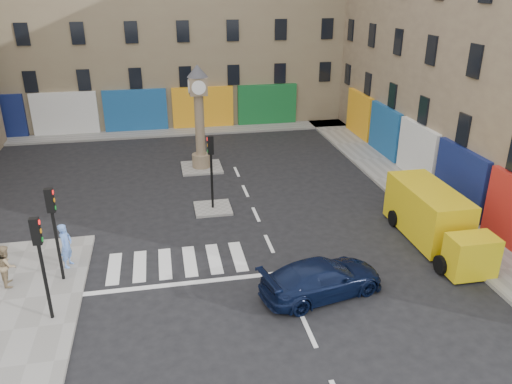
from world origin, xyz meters
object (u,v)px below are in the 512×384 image
object	(u,v)px
traffic_light_left_far	(53,220)
pedestrian_tan	(7,265)
traffic_light_island	(211,161)
pedestrian_blue	(66,245)
traffic_light_left_near	(40,253)
navy_sedan	(322,278)
yellow_van	(434,219)
clock_pillar	(199,111)

from	to	relation	value
traffic_light_left_far	pedestrian_tan	distance (m)	2.52
traffic_light_island	pedestrian_blue	world-z (taller)	traffic_light_island
traffic_light_left_near	pedestrian_tan	distance (m)	3.50
traffic_light_left_far	navy_sedan	xyz separation A→B (m)	(9.35, -2.64, -1.95)
traffic_light_island	yellow_van	world-z (taller)	traffic_light_island
clock_pillar	navy_sedan	world-z (taller)	clock_pillar
pedestrian_blue	navy_sedan	bearing A→B (deg)	-94.55
traffic_light_left_far	navy_sedan	size ratio (longest dim) A/B	0.80
traffic_light_island	pedestrian_tan	size ratio (longest dim) A/B	2.32
traffic_light_left_near	yellow_van	world-z (taller)	traffic_light_left_near
traffic_light_island	pedestrian_blue	size ratio (longest dim) A/B	2.03
navy_sedan	yellow_van	xyz separation A→B (m)	(5.95, 2.85, 0.46)
traffic_light_left_far	clock_pillar	size ratio (longest dim) A/B	0.61
clock_pillar	yellow_van	xyz separation A→B (m)	(9.00, -11.18, -2.41)
traffic_light_left_far	navy_sedan	bearing A→B (deg)	-15.77
clock_pillar	pedestrian_tan	distance (m)	14.24
traffic_light_left_near	navy_sedan	distance (m)	9.55
pedestrian_tan	traffic_light_island	bearing A→B (deg)	-68.66
traffic_light_island	clock_pillar	xyz separation A→B (m)	(0.00, 6.00, 0.96)
pedestrian_tan	navy_sedan	bearing A→B (deg)	-115.33
traffic_light_left_near	yellow_van	bearing A→B (deg)	9.68
pedestrian_tan	traffic_light_left_far	bearing A→B (deg)	-102.88
traffic_light_left_near	traffic_light_left_far	size ratio (longest dim) A/B	1.00
navy_sedan	pedestrian_blue	xyz separation A→B (m)	(-9.27, 3.59, 0.39)
traffic_light_left_near	clock_pillar	bearing A→B (deg)	65.45
yellow_van	pedestrian_tan	world-z (taller)	yellow_van
clock_pillar	traffic_light_left_near	bearing A→B (deg)	-114.55
navy_sedan	pedestrian_tan	size ratio (longest dim) A/B	2.90
pedestrian_blue	yellow_van	bearing A→B (deg)	-76.17
yellow_van	clock_pillar	bearing A→B (deg)	129.15
clock_pillar	yellow_van	world-z (taller)	clock_pillar
yellow_van	pedestrian_tan	size ratio (longest dim) A/B	3.95
clock_pillar	navy_sedan	xyz separation A→B (m)	(3.05, -14.04, -2.88)
yellow_van	pedestrian_blue	world-z (taller)	yellow_van
clock_pillar	pedestrian_blue	world-z (taller)	clock_pillar
yellow_van	pedestrian_tan	bearing A→B (deg)	-179.07
traffic_light_island	traffic_light_left_far	bearing A→B (deg)	-139.40
traffic_light_left_near	pedestrian_blue	bearing A→B (deg)	88.68
traffic_light_island	yellow_van	size ratio (longest dim) A/B	0.59
traffic_light_island	clock_pillar	world-z (taller)	clock_pillar
clock_pillar	pedestrian_tan	world-z (taller)	clock_pillar
traffic_light_island	pedestrian_tan	bearing A→B (deg)	-146.71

